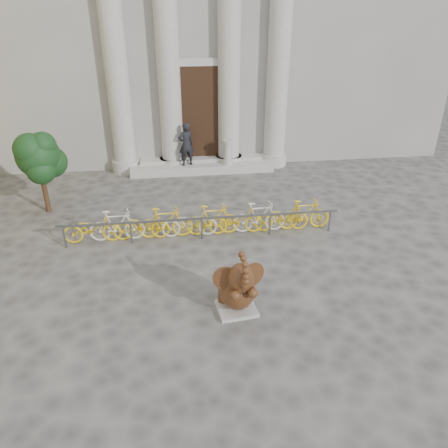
{
  "coord_description": "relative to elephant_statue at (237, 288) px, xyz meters",
  "views": [
    {
      "loc": [
        -1.39,
        -8.26,
        6.54
      ],
      "look_at": [
        -0.01,
        2.2,
        1.1
      ],
      "focal_mm": 35.0,
      "sensor_mm": 36.0,
      "label": 1
    }
  ],
  "objects": [
    {
      "name": "balustrade_post",
      "position": [
        1.07,
        9.26,
        0.19
      ],
      "size": [
        0.42,
        0.42,
        1.04
      ],
      "color": "#A8A59E",
      "rests_on": "entrance_steps"
    },
    {
      "name": "classical_building",
      "position": [
        0.02,
        15.09,
        5.33
      ],
      "size": [
        22.0,
        10.7,
        12.0
      ],
      "color": "gray",
      "rests_on": "ground"
    },
    {
      "name": "elephant_statue",
      "position": [
        0.0,
        0.0,
        0.0
      ],
      "size": [
        1.19,
        1.37,
        1.79
      ],
      "rotation": [
        0.0,
        0.0,
        0.11
      ],
      "color": "#A8A59E",
      "rests_on": "ground"
    },
    {
      "name": "bike_rack",
      "position": [
        -0.53,
        3.83,
        -0.15
      ],
      "size": [
        8.46,
        0.53,
        1.0
      ],
      "color": "slate",
      "rests_on": "ground"
    },
    {
      "name": "entrance_steps",
      "position": [
        0.02,
        9.56,
        -0.47
      ],
      "size": [
        6.0,
        1.2,
        0.36
      ],
      "primitive_type": "cube",
      "color": "#A8A59E",
      "rests_on": "ground"
    },
    {
      "name": "tree",
      "position": [
        -5.58,
        6.21,
        1.31
      ],
      "size": [
        1.62,
        1.48,
        2.81
      ],
      "color": "#332114",
      "rests_on": "ground"
    },
    {
      "name": "ground",
      "position": [
        0.02,
        0.16,
        -0.65
      ],
      "size": [
        80.0,
        80.0,
        0.0
      ],
      "primitive_type": "plane",
      "color": "#474442",
      "rests_on": "ground"
    },
    {
      "name": "pedestrian",
      "position": [
        -0.64,
        9.36,
        0.6
      ],
      "size": [
        0.75,
        0.61,
        1.78
      ],
      "primitive_type": "imported",
      "rotation": [
        0.0,
        0.0,
        3.45
      ],
      "color": "black",
      "rests_on": "entrance_steps"
    }
  ]
}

